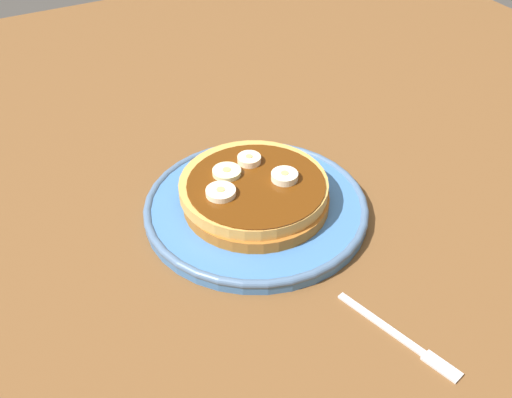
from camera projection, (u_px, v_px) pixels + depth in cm
name	position (u px, v px, depth cm)	size (l,w,h in cm)	color
ground_plane	(256.00, 223.00, 69.08)	(140.00, 140.00, 3.00)	brown
plate	(256.00, 207.00, 67.61)	(24.70, 24.70, 1.59)	#3F72B2
pancake_stack	(256.00, 191.00, 66.74)	(16.46, 16.21, 2.87)	#A35E21
banana_slice_0	(249.00, 160.00, 68.38)	(2.64, 2.64, 0.99)	#FDE0B6
banana_slice_1	(221.00, 194.00, 63.74)	(3.17, 3.17, 0.87)	#F8E6C0
banana_slice_2	(227.00, 172.00, 66.71)	(3.15, 3.15, 0.77)	#EDF2B3
banana_slice_3	(285.00, 177.00, 65.89)	(2.91, 2.91, 1.02)	beige
fork	(404.00, 339.00, 54.26)	(12.77, 4.50, 0.50)	silver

